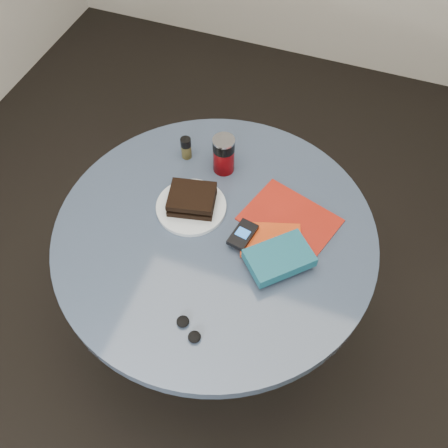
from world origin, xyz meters
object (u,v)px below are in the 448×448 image
(plate, at_px, (191,207))
(novel, at_px, (279,258))
(pepper_grinder, at_px, (186,148))
(soda_can, at_px, (224,155))
(headphones, at_px, (189,329))
(sandwich, at_px, (192,199))
(mp3_player, at_px, (243,235))
(table, at_px, (216,258))
(red_book, at_px, (271,240))
(magazine, at_px, (290,220))

(plate, relative_size, novel, 1.21)
(pepper_grinder, bearing_deg, soda_can, -3.64)
(plate, relative_size, headphones, 2.34)
(soda_can, xyz_separation_m, pepper_grinder, (-0.14, 0.01, -0.03))
(sandwich, distance_m, soda_can, 0.19)
(soda_can, height_order, novel, soda_can)
(sandwich, xyz_separation_m, mp3_player, (0.19, -0.06, -0.01))
(mp3_player, bearing_deg, headphones, -96.88)
(plate, xyz_separation_m, headphones, (0.15, -0.39, 0.00))
(sandwich, bearing_deg, mp3_player, -18.64)
(table, height_order, sandwich, sandwich)
(table, height_order, pepper_grinder, pepper_grinder)
(novel, distance_m, headphones, 0.33)
(plate, height_order, pepper_grinder, pepper_grinder)
(sandwich, relative_size, red_book, 0.91)
(plate, height_order, headphones, headphones)
(plate, relative_size, sandwich, 1.35)
(pepper_grinder, height_order, headphones, pepper_grinder)
(plate, xyz_separation_m, red_book, (0.27, -0.04, 0.01))
(magazine, height_order, red_book, red_book)
(pepper_grinder, xyz_separation_m, novel, (0.42, -0.31, -0.00))
(plate, bearing_deg, novel, -18.13)
(soda_can, distance_m, magazine, 0.31)
(pepper_grinder, relative_size, magazine, 0.30)
(plate, relative_size, mp3_player, 2.05)
(plate, bearing_deg, sandwich, 77.84)
(plate, height_order, mp3_player, mp3_player)
(table, relative_size, red_book, 5.52)
(soda_can, bearing_deg, mp3_player, -58.52)
(table, xyz_separation_m, plate, (-0.10, 0.06, 0.17))
(table, relative_size, magazine, 3.62)
(sandwich, bearing_deg, headphones, -68.97)
(sandwich, bearing_deg, pepper_grinder, 117.50)
(table, height_order, magazine, magazine)
(novel, bearing_deg, sandwich, 116.17)
(sandwich, height_order, novel, sandwich)
(sandwich, distance_m, pepper_grinder, 0.22)
(sandwich, bearing_deg, red_book, -9.23)
(magazine, bearing_deg, headphones, -91.19)
(soda_can, relative_size, red_book, 0.75)
(red_book, relative_size, novel, 0.98)
(pepper_grinder, bearing_deg, red_book, -32.65)
(soda_can, height_order, magazine, soda_can)
(sandwich, height_order, magazine, sandwich)
(plate, relative_size, red_book, 1.23)
(pepper_grinder, height_order, magazine, pepper_grinder)
(sandwich, height_order, headphones, sandwich)
(novel, height_order, headphones, novel)
(plate, relative_size, magazine, 0.81)
(table, xyz_separation_m, pepper_grinder, (-0.20, 0.26, 0.21))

